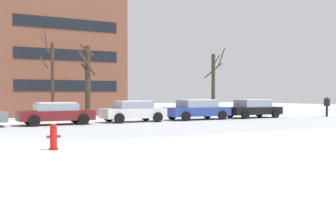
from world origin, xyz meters
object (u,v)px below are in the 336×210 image
Objects in this scene: parked_car_maroon at (56,113)px; pedestrian_crossing at (327,104)px; fire_hydrant at (53,136)px; parked_car_blue at (197,109)px; parked_car_white at (133,111)px; parked_car_black at (253,108)px.

pedestrian_crossing reaches higher than parked_car_maroon.
fire_hydrant is at bearing -103.62° from parked_car_maroon.
fire_hydrant is 0.20× the size of parked_car_blue.
pedestrian_crossing is (21.45, -1.42, 0.30)m from parked_car_maroon.
parked_car_white is (4.97, 0.05, 0.02)m from parked_car_maroon.
parked_car_blue is at bearing 172.40° from pedestrian_crossing.
parked_car_white is 0.88× the size of parked_car_blue.
parked_car_blue is at bearing 0.73° from parked_car_white.
parked_car_black is 2.65× the size of pedestrian_crossing.
parked_car_blue reaches higher than fire_hydrant.
parked_car_white is at bearing 179.66° from parked_car_black.
parked_car_black is at bearing 31.81° from fire_hydrant.
pedestrian_crossing is (16.48, -1.47, 0.27)m from parked_car_white.
parked_car_blue reaches higher than parked_car_white.
parked_car_white is at bearing 0.63° from parked_car_maroon.
parked_car_black is at bearing -0.34° from parked_car_white.
fire_hydrant is 20.63m from parked_car_black.
fire_hydrant is 16.70m from parked_car_blue.
parked_car_maroon reaches higher than fire_hydrant.
pedestrian_crossing is at bearing -7.60° from parked_car_blue.
parked_car_black reaches higher than parked_car_white.
parked_car_black is (9.93, -0.06, 0.01)m from parked_car_white.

